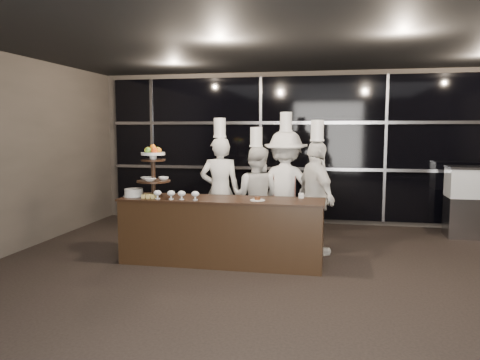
% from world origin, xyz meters
% --- Properties ---
extents(room, '(10.00, 10.00, 10.00)m').
position_xyz_m(room, '(0.00, 0.00, 1.50)').
color(room, black).
rests_on(room, ground).
extents(window_wall, '(8.60, 0.10, 2.80)m').
position_xyz_m(window_wall, '(0.00, 4.94, 1.50)').
color(window_wall, black).
rests_on(window_wall, ground).
extents(buffet_counter, '(2.84, 0.74, 0.92)m').
position_xyz_m(buffet_counter, '(-1.28, 1.92, 0.47)').
color(buffet_counter, black).
rests_on(buffet_counter, ground).
extents(display_stand, '(0.48, 0.48, 0.74)m').
position_xyz_m(display_stand, '(-2.28, 1.92, 1.34)').
color(display_stand, black).
rests_on(display_stand, buffet_counter).
extents(compotes, '(0.65, 0.11, 0.12)m').
position_xyz_m(compotes, '(-1.87, 1.70, 1.00)').
color(compotes, silver).
rests_on(compotes, buffet_counter).
extents(layer_cake, '(0.30, 0.30, 0.11)m').
position_xyz_m(layer_cake, '(-2.57, 1.87, 0.97)').
color(layer_cake, white).
rests_on(layer_cake, buffet_counter).
extents(pastry_squares, '(0.19, 0.13, 0.05)m').
position_xyz_m(pastry_squares, '(-2.28, 1.75, 0.95)').
color(pastry_squares, '#DEC56C').
rests_on(pastry_squares, buffet_counter).
extents(small_plate, '(0.20, 0.20, 0.05)m').
position_xyz_m(small_plate, '(-0.76, 1.82, 0.94)').
color(small_plate, white).
rests_on(small_plate, buffet_counter).
extents(chef_cup, '(0.08, 0.08, 0.07)m').
position_xyz_m(chef_cup, '(-0.20, 2.17, 0.96)').
color(chef_cup, white).
rests_on(chef_cup, buffet_counter).
extents(chef_a, '(0.71, 0.54, 2.05)m').
position_xyz_m(chef_a, '(-1.55, 2.91, 0.90)').
color(chef_a, silver).
rests_on(chef_a, ground).
extents(chef_b, '(0.85, 0.70, 1.91)m').
position_xyz_m(chef_b, '(-0.96, 2.93, 0.82)').
color(chef_b, silver).
rests_on(chef_b, ground).
extents(chef_c, '(1.20, 0.69, 2.15)m').
position_xyz_m(chef_c, '(-0.52, 3.13, 0.93)').
color(chef_c, white).
rests_on(chef_c, ground).
extents(chef_d, '(0.85, 1.08, 2.01)m').
position_xyz_m(chef_d, '(-0.01, 2.66, 0.87)').
color(chef_d, white).
rests_on(chef_d, ground).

